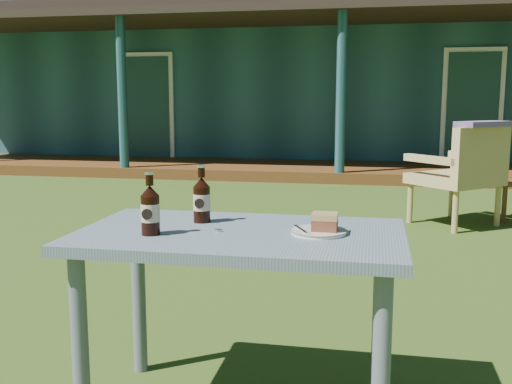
% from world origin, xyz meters
% --- Properties ---
extents(ground, '(80.00, 80.00, 0.00)m').
position_xyz_m(ground, '(0.00, 0.00, 0.00)').
color(ground, '#334916').
extents(pavilion, '(15.80, 8.30, 3.45)m').
position_xyz_m(pavilion, '(-0.00, 9.39, 1.61)').
color(pavilion, '#1C4349').
rests_on(pavilion, ground).
extents(cafe_table, '(1.20, 0.70, 0.72)m').
position_xyz_m(cafe_table, '(0.00, -1.60, 0.62)').
color(cafe_table, slate).
rests_on(cafe_table, ground).
extents(plate, '(0.20, 0.20, 0.01)m').
position_xyz_m(plate, '(0.29, -1.59, 0.73)').
color(plate, silver).
rests_on(plate, cafe_table).
extents(cake_slice, '(0.09, 0.09, 0.06)m').
position_xyz_m(cake_slice, '(0.31, -1.58, 0.77)').
color(cake_slice, brown).
rests_on(cake_slice, plate).
extents(fork, '(0.07, 0.13, 0.00)m').
position_xyz_m(fork, '(0.22, -1.60, 0.74)').
color(fork, silver).
rests_on(fork, plate).
extents(cola_bottle_near, '(0.07, 0.07, 0.23)m').
position_xyz_m(cola_bottle_near, '(-0.18, -1.47, 0.81)').
color(cola_bottle_near, black).
rests_on(cola_bottle_near, cafe_table).
extents(cola_bottle_far, '(0.07, 0.07, 0.23)m').
position_xyz_m(cola_bottle_far, '(-0.30, -1.72, 0.81)').
color(cola_bottle_far, black).
rests_on(cola_bottle_far, cafe_table).
extents(bottle_cap, '(0.03, 0.03, 0.01)m').
position_xyz_m(bottle_cap, '(-0.08, -1.62, 0.72)').
color(bottle_cap, silver).
rests_on(bottle_cap, cafe_table).
extents(armchair_left, '(0.96, 0.96, 0.95)m').
position_xyz_m(armchair_left, '(1.30, 2.15, 0.53)').
color(armchair_left, tan).
rests_on(armchair_left, ground).
extents(floral_throw, '(0.55, 0.53, 0.05)m').
position_xyz_m(floral_throw, '(1.43, 2.01, 0.97)').
color(floral_throw, '#674E79').
rests_on(floral_throw, armchair_left).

